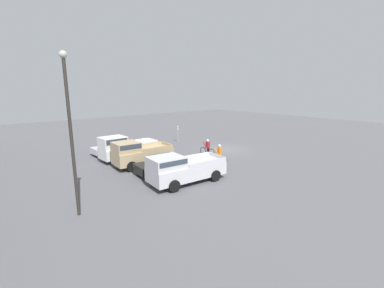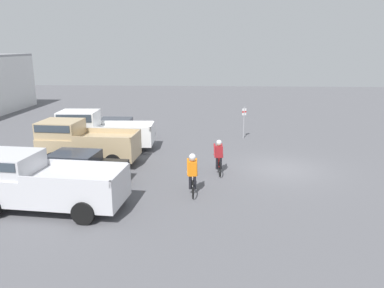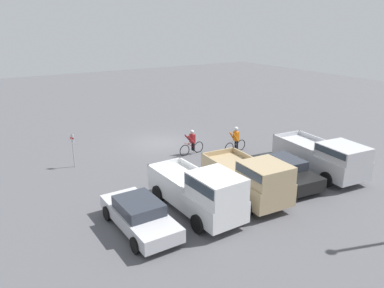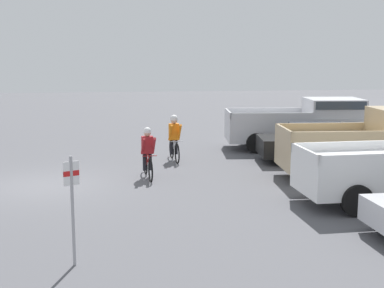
{
  "view_description": "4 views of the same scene",
  "coord_description": "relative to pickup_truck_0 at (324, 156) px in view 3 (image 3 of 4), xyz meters",
  "views": [
    {
      "loc": [
        -18.6,
        20.51,
        6.5
      ],
      "look_at": [
        0.12,
        4.5,
        1.2
      ],
      "focal_mm": 24.0,
      "sensor_mm": 36.0,
      "label": 1
    },
    {
      "loc": [
        -17.96,
        3.51,
        5.94
      ],
      "look_at": [
        0.12,
        4.5,
        1.2
      ],
      "focal_mm": 35.0,
      "sensor_mm": 36.0,
      "label": 2
    },
    {
      "loc": [
        11.31,
        22.68,
        8.28
      ],
      "look_at": [
        0.12,
        4.5,
        1.2
      ],
      "focal_mm": 35.0,
      "sensor_mm": 36.0,
      "label": 3
    },
    {
      "loc": [
        16.2,
        2.35,
        3.95
      ],
      "look_at": [
        0.12,
        4.5,
        1.2
      ],
      "focal_mm": 50.0,
      "sensor_mm": 36.0,
      "label": 4
    }
  ],
  "objects": [
    {
      "name": "pickup_truck_1",
      "position": [
        5.58,
        0.28,
        0.06
      ],
      "size": [
        2.48,
        5.08,
        2.24
      ],
      "color": "tan",
      "rests_on": "ground_plane"
    },
    {
      "name": "pickup_truck_0",
      "position": [
        0.0,
        0.0,
        0.0
      ],
      "size": [
        2.69,
        5.75,
        2.1
      ],
      "color": "silver",
      "rests_on": "ground_plane"
    },
    {
      "name": "ground_plane",
      "position": [
        5.18,
        -9.93,
        -1.1
      ],
      "size": [
        80.0,
        80.0,
        0.0
      ],
      "primitive_type": "plane",
      "color": "#56565B"
    },
    {
      "name": "pickup_truck_2",
      "position": [
        8.34,
        0.28,
        0.07
      ],
      "size": [
        2.27,
        5.47,
        2.3
      ],
      "color": "white",
      "rests_on": "ground_plane"
    },
    {
      "name": "fire_lane_sign",
      "position": [
        11.59,
        -8.51,
        0.18
      ],
      "size": [
        0.15,
        0.28,
        2.1
      ],
      "color": "#9E9EA3",
      "rests_on": "ground_plane"
    },
    {
      "name": "sedan_1",
      "position": [
        11.16,
        -0.05,
        -0.43
      ],
      "size": [
        1.98,
        4.55,
        1.32
      ],
      "color": "silver",
      "rests_on": "ground_plane"
    },
    {
      "name": "cyclist_1",
      "position": [
        1.81,
        -5.63,
        -0.21
      ],
      "size": [
        1.82,
        0.49,
        1.74
      ],
      "color": "black",
      "rests_on": "ground_plane"
    },
    {
      "name": "cyclist_0",
      "position": [
        4.48,
        -6.76,
        -0.28
      ],
      "size": [
        1.89,
        0.49,
        1.66
      ],
      "color": "black",
      "rests_on": "ground_plane"
    },
    {
      "name": "sedan_0",
      "position": [
        2.76,
        -0.35,
        -0.4
      ],
      "size": [
        2.34,
        4.58,
        1.39
      ],
      "color": "black",
      "rests_on": "ground_plane"
    }
  ]
}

